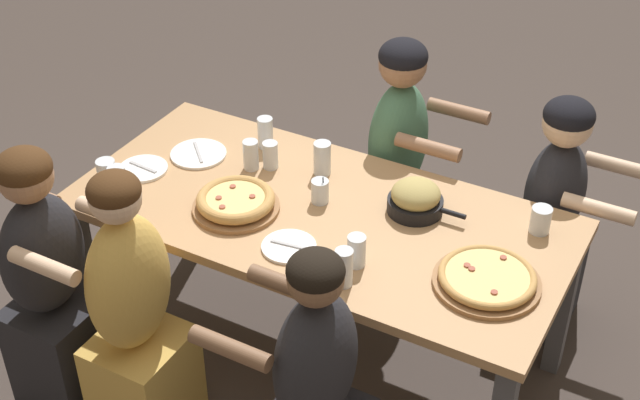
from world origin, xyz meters
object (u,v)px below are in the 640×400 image
at_px(pizza_board_second, 236,202).
at_px(empty_plate_c, 198,154).
at_px(diner_near_midleft, 135,323).
at_px(drinking_glass_i, 265,134).
at_px(diner_far_right, 550,224).
at_px(empty_plate_a, 143,169).
at_px(drinking_glass_d, 356,252).
at_px(drinking_glass_a, 540,221).
at_px(drinking_glass_c, 344,270).
at_px(drinking_glass_f, 107,174).
at_px(diner_near_left, 50,289).
at_px(drinking_glass_e, 118,182).
at_px(drinking_glass_g, 270,157).
at_px(diner_far_center, 397,171).
at_px(drinking_glass_b, 251,155).
at_px(pizza_board_main, 487,279).
at_px(cocktail_glass_blue, 320,192).
at_px(drinking_glass_h, 322,158).
at_px(empty_plate_b, 289,247).
at_px(skillet_bowl, 416,199).

bearing_deg(pizza_board_second, empty_plate_c, 144.59).
bearing_deg(diner_near_midleft, empty_plate_c, 17.29).
bearing_deg(drinking_glass_i, diner_far_right, 17.64).
xyz_separation_m(empty_plate_a, drinking_glass_d, (1.05, -0.12, 0.05)).
relative_size(drinking_glass_a, drinking_glass_c, 0.72).
height_order(drinking_glass_f, diner_near_left, diner_near_left).
relative_size(drinking_glass_d, drinking_glass_e, 0.88).
xyz_separation_m(drinking_glass_g, diner_near_left, (-0.48, -0.84, -0.27)).
bearing_deg(diner_near_midleft, drinking_glass_i, 1.70).
relative_size(drinking_glass_c, drinking_glass_e, 1.06).
height_order(empty_plate_a, drinking_glass_d, drinking_glass_d).
relative_size(drinking_glass_a, drinking_glass_i, 0.76).
xyz_separation_m(drinking_glass_e, drinking_glass_g, (0.41, 0.47, -0.02)).
distance_m(diner_far_right, diner_far_center, 0.71).
bearing_deg(empty_plate_c, drinking_glass_b, 5.15).
bearing_deg(pizza_board_main, empty_plate_c, 171.21).
bearing_deg(diner_far_center, drinking_glass_f, -43.29).
distance_m(pizza_board_main, drinking_glass_e, 1.46).
bearing_deg(drinking_glass_b, pizza_board_second, -69.30).
relative_size(cocktail_glass_blue, drinking_glass_g, 1.04).
distance_m(drinking_glass_a, diner_far_center, 0.88).
distance_m(drinking_glass_f, drinking_glass_h, 0.87).
xyz_separation_m(empty_plate_b, drinking_glass_h, (-0.13, 0.49, 0.07)).
bearing_deg(drinking_glass_d, empty_plate_c, 160.20).
height_order(pizza_board_second, drinking_glass_b, drinking_glass_b).
bearing_deg(empty_plate_c, empty_plate_b, -28.98).
bearing_deg(cocktail_glass_blue, diner_near_left, -136.92).
bearing_deg(empty_plate_a, diner_far_center, 43.79).
bearing_deg(diner_near_left, pizza_board_second, -44.58).
bearing_deg(drinking_glass_g, drinking_glass_a, 5.51).
bearing_deg(skillet_bowl, drinking_glass_d, -97.60).
xyz_separation_m(pizza_board_second, drinking_glass_d, (0.56, -0.08, 0.02)).
bearing_deg(drinking_glass_d, diner_near_midleft, -146.15).
distance_m(cocktail_glass_blue, drinking_glass_f, 0.86).
relative_size(drinking_glass_a, diner_far_center, 0.09).
xyz_separation_m(drinking_glass_b, diner_near_left, (-0.41, -0.80, -0.29)).
bearing_deg(diner_far_right, pizza_board_second, -51.47).
relative_size(empty_plate_a, diner_near_left, 0.18).
bearing_deg(pizza_board_main, drinking_glass_g, 165.08).
bearing_deg(drinking_glass_d, skillet_bowl, 82.40).
bearing_deg(drinking_glass_h, empty_plate_c, -166.01).
relative_size(empty_plate_b, empty_plate_c, 0.85).
height_order(drinking_glass_h, diner_near_midleft, diner_near_midleft).
height_order(drinking_glass_b, diner_near_left, diner_near_left).
distance_m(pizza_board_second, drinking_glass_d, 0.56).
bearing_deg(drinking_glass_f, empty_plate_c, 60.95).
height_order(drinking_glass_c, drinking_glass_i, drinking_glass_c).
bearing_deg(drinking_glass_e, diner_far_center, 51.71).
relative_size(empty_plate_a, drinking_glass_h, 1.42).
bearing_deg(drinking_glass_f, drinking_glass_g, 39.28).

